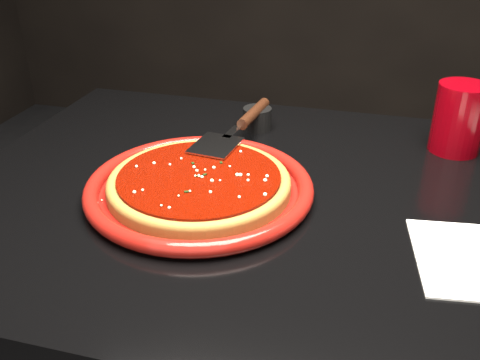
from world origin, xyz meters
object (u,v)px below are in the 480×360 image
at_px(plate, 199,187).
at_px(ramekin, 257,119).
at_px(pizza_server, 237,126).
at_px(cup, 459,118).

bearing_deg(plate, ramekin, 84.86).
bearing_deg(pizza_server, cup, 20.83).
xyz_separation_m(plate, ramekin, (0.03, 0.29, 0.01)).
relative_size(plate, ramekin, 6.29).
bearing_deg(ramekin, cup, -0.69).
bearing_deg(pizza_server, plate, -86.99).
bearing_deg(ramekin, pizza_server, -97.56).
relative_size(plate, pizza_server, 1.17).
bearing_deg(cup, pizza_server, -165.97).
height_order(plate, ramekin, ramekin).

